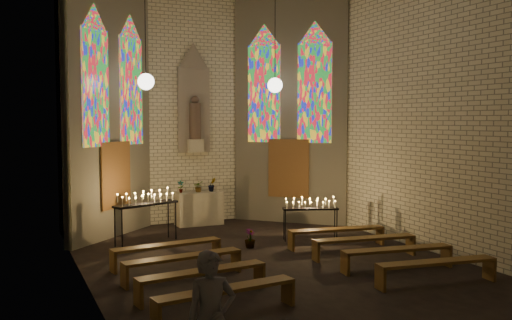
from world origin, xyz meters
The scene contains 18 objects.
floor centered at (0.00, 0.00, 0.00)m, with size 12.00×12.00×0.00m, color black.
room centered at (0.00, 3.37, 3.72)m, with size 8.22×12.43×7.00m.
altar centered at (0.00, 5.45, 0.50)m, with size 1.40×0.60×1.00m, color #C0BA9C.
flower_vase_left centered at (-0.55, 5.54, 1.19)m, with size 0.20×0.13×0.37m, color #4C723F.
flower_vase_center centered at (-0.01, 5.46, 1.17)m, with size 0.31×0.27×0.34m, color #4C723F.
flower_vase_right centered at (0.42, 5.45, 1.21)m, with size 0.23×0.19×0.42m, color #4C723F.
aisle_flower_pot centered at (0.16, 1.94, 0.24)m, with size 0.27×0.27×0.47m, color #4C723F.
votive_stand_left centered at (-2.07, 3.54, 1.11)m, with size 1.80×1.04×1.30m.
votive_stand_right centered at (1.98, 2.11, 0.92)m, with size 1.50×0.81×1.08m.
pew_left_0 centered at (-2.18, 1.11, 0.39)m, with size 2.51×0.67×0.48m.
pew_right_0 centered at (2.18, 1.11, 0.39)m, with size 2.51×0.67×0.48m.
pew_left_1 centered at (-2.18, -0.09, 0.39)m, with size 2.51×0.67×0.48m.
pew_right_1 centered at (2.18, -0.09, 0.39)m, with size 2.51×0.67×0.48m.
pew_left_2 centered at (-2.18, -1.29, 0.39)m, with size 2.51×0.67×0.48m.
pew_right_2 centered at (2.18, -1.29, 0.39)m, with size 2.51×0.67×0.48m.
pew_left_3 centered at (-2.18, -2.49, 0.39)m, with size 2.51×0.67×0.48m.
pew_right_3 centered at (2.18, -2.49, 0.39)m, with size 2.51×0.67×0.48m.
visitor centered at (-3.22, -4.71, 0.82)m, with size 0.60×0.39×1.65m, color #53515C.
Camera 1 is at (-5.43, -10.95, 3.18)m, focal length 40.00 mm.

